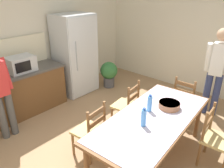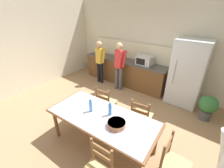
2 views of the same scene
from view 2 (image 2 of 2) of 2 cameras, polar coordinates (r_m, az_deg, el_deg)
ground_plane at (r=3.88m, az=-3.42°, el=-14.69°), size 8.32×8.32×0.00m
wall_back at (r=5.30m, az=15.94°, el=13.77°), size 6.52×0.12×2.90m
wall_left at (r=5.75m, az=-29.82°, el=12.27°), size 0.12×5.20×2.90m
kitchen_counter at (r=5.64m, az=4.50°, el=4.81°), size 3.22×0.66×0.90m
counter_splashback at (r=5.65m, az=6.59°, el=12.77°), size 3.18×0.03×0.60m
refrigerator at (r=4.68m, az=26.74°, el=3.52°), size 0.86×0.73×1.88m
microwave at (r=5.04m, az=12.31°, el=8.78°), size 0.50×0.39×0.30m
dining_table at (r=2.96m, az=-3.84°, el=-13.10°), size 2.21×1.09×0.75m
bottle_near_centre at (r=2.98m, az=-8.08°, el=-8.24°), size 0.07×0.07×0.27m
bottle_off_centre at (r=2.86m, az=-0.75°, el=-9.64°), size 0.07×0.07×0.27m
serving_bowl at (r=2.67m, az=1.73°, el=-14.89°), size 0.32×0.32×0.09m
chair_side_far_right at (r=3.44m, az=11.00°, el=-12.03°), size 0.47×0.45×0.91m
chair_head_end at (r=2.77m, az=22.20°, el=-26.41°), size 0.40×0.42×0.91m
chair_side_far_left at (r=3.82m, az=-2.39°, el=-7.04°), size 0.46×0.44×0.91m
person_at_sink at (r=5.52m, az=-4.67°, el=9.01°), size 0.39×0.27×1.56m
person_at_counter at (r=4.97m, az=2.72°, el=7.45°), size 0.41×0.28×1.63m
potted_plant at (r=4.47m, az=32.69°, el=-7.15°), size 0.44×0.44×0.67m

